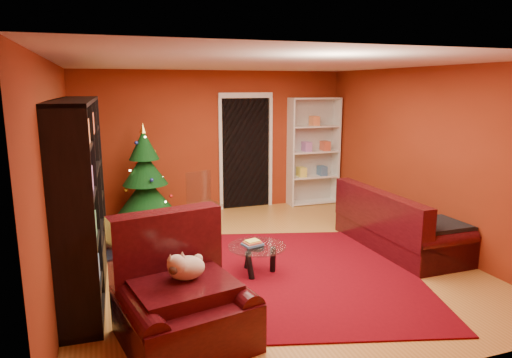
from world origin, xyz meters
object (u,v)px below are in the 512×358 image
object	(u,v)px
coffee_table	(257,259)
white_bookshelf	(314,152)
gift_box_red	(155,217)
acrylic_chair	(205,205)
christmas_tree	(145,177)
gift_box_teal	(153,229)
dog	(187,268)
media_unit	(81,194)
armchair	(184,294)
gift_box_green	(211,216)
rug	(306,273)
sofa	(400,218)

from	to	relation	value
coffee_table	white_bookshelf	bearing A→B (deg)	53.26
gift_box_red	acrylic_chair	world-z (taller)	acrylic_chair
acrylic_chair	christmas_tree	bearing A→B (deg)	128.65
christmas_tree	gift_box_teal	world-z (taller)	christmas_tree
white_bookshelf	dog	distance (m)	5.31
media_unit	armchair	world-z (taller)	media_unit
media_unit	gift_box_green	bearing A→B (deg)	44.65
christmas_tree	coffee_table	xyz separation A→B (m)	(1.09, -2.54, -0.65)
gift_box_teal	gift_box_red	xyz separation A→B (m)	(0.12, 0.81, -0.04)
white_bookshelf	armchair	size ratio (longest dim) A/B	1.81
gift_box_teal	coffee_table	world-z (taller)	coffee_table
christmas_tree	coffee_table	bearing A→B (deg)	-66.74
gift_box_green	dog	bearing A→B (deg)	-106.90
armchair	dog	world-z (taller)	armchair
rug	christmas_tree	xyz separation A→B (m)	(-1.67, 2.75, 0.83)
white_bookshelf	coffee_table	xyz separation A→B (m)	(-2.21, -2.96, -0.86)
gift_box_red	sofa	distance (m)	4.04
gift_box_red	media_unit	bearing A→B (deg)	-115.97
gift_box_green	gift_box_red	world-z (taller)	gift_box_green
rug	sofa	distance (m)	1.81
gift_box_teal	coffee_table	xyz separation A→B (m)	(1.07, -1.83, 0.05)
rug	acrylic_chair	size ratio (longest dim) A/B	3.68
media_unit	armchair	bearing A→B (deg)	-60.33
media_unit	gift_box_red	size ratio (longest dim) A/B	13.99
christmas_tree	armchair	bearing A→B (deg)	-90.64
media_unit	gift_box_green	distance (m)	2.84
rug	gift_box_teal	distance (m)	2.63
media_unit	acrylic_chair	size ratio (longest dim) A/B	3.29
rug	gift_box_green	size ratio (longest dim) A/B	11.94
sofa	acrylic_chair	world-z (taller)	sofa
gift_box_teal	armchair	distance (m)	3.09
gift_box_red	rug	bearing A→B (deg)	-61.75
gift_box_green	white_bookshelf	distance (m)	2.54
coffee_table	christmas_tree	bearing A→B (deg)	113.26
rug	coffee_table	xyz separation A→B (m)	(-0.58, 0.22, 0.18)
media_unit	acrylic_chair	xyz separation A→B (m)	(1.79, 1.49, -0.66)
media_unit	coffee_table	size ratio (longest dim) A/B	3.92
gift_box_green	gift_box_red	distance (m)	0.98
christmas_tree	gift_box_green	size ratio (longest dim) A/B	6.54
gift_box_red	white_bookshelf	bearing A→B (deg)	5.88
rug	gift_box_green	distance (m)	2.55
rug	sofa	world-z (taller)	sofa
rug	media_unit	distance (m)	2.89
gift_box_teal	coffee_table	bearing A→B (deg)	-59.59
gift_box_green	armchair	distance (m)	3.68
gift_box_teal	dog	xyz separation A→B (m)	(-0.02, -3.01, 0.56)
gift_box_teal	white_bookshelf	bearing A→B (deg)	19.03
rug	acrylic_chair	xyz separation A→B (m)	(-0.81, 2.15, 0.42)
gift_box_teal	sofa	size ratio (longest dim) A/B	0.13
christmas_tree	gift_box_red	xyz separation A→B (m)	(0.14, 0.09, -0.74)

